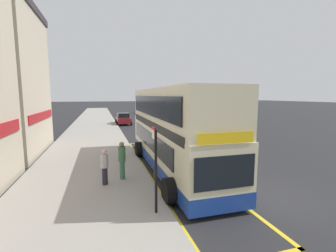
{
  "coord_description": "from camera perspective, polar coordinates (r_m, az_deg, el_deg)",
  "views": [
    {
      "loc": [
        -6.21,
        -7.51,
        4.03
      ],
      "look_at": [
        -2.36,
        5.71,
        2.24
      ],
      "focal_mm": 25.05,
      "sensor_mm": 36.0,
      "label": 1
    }
  ],
  "objects": [
    {
      "name": "pavement_near",
      "position": [
        39.71,
        -17.29,
        1.36
      ],
      "size": [
        6.0,
        76.0,
        0.14
      ],
      "primitive_type": "cube",
      "color": "#A39E93",
      "rests_on": "ground"
    },
    {
      "name": "pedestrian_further_back",
      "position": [
        11.22,
        -11.14,
        -7.83
      ],
      "size": [
        0.34,
        0.34,
        1.77
      ],
      "color": "#3F724C",
      "rests_on": "pavement_near"
    },
    {
      "name": "bus_stop_sign",
      "position": [
        7.82,
        -3.1,
        -9.14
      ],
      "size": [
        0.09,
        0.51,
        2.86
      ],
      "color": "black",
      "rests_on": "pavement_near"
    },
    {
      "name": "bus_bay_markings",
      "position": [
        13.16,
        0.6,
        -10.4
      ],
      "size": [
        2.85,
        15.15,
        0.01
      ],
      "color": "yellow",
      "rests_on": "ground"
    },
    {
      "name": "double_decker_bus",
      "position": [
        12.73,
        1.11,
        -1.47
      ],
      "size": [
        3.17,
        11.26,
        4.4
      ],
      "color": "beige",
      "rests_on": "ground"
    },
    {
      "name": "parked_car_maroon_behind",
      "position": [
        33.42,
        -10.83,
        1.74
      ],
      "size": [
        2.09,
        4.2,
        1.62
      ],
      "rotation": [
        0.0,
        0.0,
        -0.05
      ],
      "color": "maroon",
      "rests_on": "ground"
    },
    {
      "name": "pedestrian_waiting_near_sign",
      "position": [
        10.74,
        -15.19,
        -9.27
      ],
      "size": [
        0.34,
        0.34,
        1.58
      ],
      "color": "#26262D",
      "rests_on": "pavement_near"
    },
    {
      "name": "ground_plane",
      "position": [
        40.19,
        -7.26,
        1.6
      ],
      "size": [
        260.0,
        260.0,
        0.0
      ],
      "primitive_type": "plane",
      "color": "#28282B"
    },
    {
      "name": "parked_car_grey_kerbside",
      "position": [
        53.87,
        -6.28,
        3.93
      ],
      "size": [
        2.09,
        4.2,
        1.62
      ],
      "rotation": [
        0.0,
        0.0,
        3.12
      ],
      "color": "slate",
      "rests_on": "ground"
    }
  ]
}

